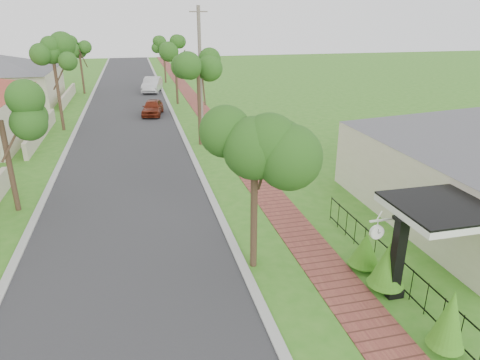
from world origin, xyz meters
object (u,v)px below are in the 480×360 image
object	(u,v)px
porch_post	(397,262)
parked_car_red	(153,108)
station_clock	(377,231)
utility_pole	(200,70)
near_tree	(255,139)
parked_car_white	(152,85)

from	to	relation	value
porch_post	parked_car_red	xyz separation A→B (m)	(-5.55, 26.48, -0.49)
station_clock	utility_pole	bearing A→B (deg)	95.28
porch_post	near_tree	xyz separation A→B (m)	(-3.54, 2.50, 3.16)
porch_post	station_clock	bearing A→B (deg)	140.94
parked_car_red	utility_pole	size ratio (longest dim) A/B	0.44
near_tree	station_clock	bearing A→B (deg)	-34.57
near_tree	station_clock	xyz separation A→B (m)	(3.05, -2.10, -2.33)
parked_car_red	near_tree	world-z (taller)	near_tree
utility_pole	parked_car_red	bearing A→B (deg)	118.73
porch_post	parked_car_red	bearing A→B (deg)	101.84
parked_car_red	near_tree	size ratio (longest dim) A/B	0.69
near_tree	utility_pole	xyz separation A→B (m)	(1.18, 18.17, -0.05)
porch_post	parked_car_white	distance (m)	38.66
porch_post	parked_car_white	xyz separation A→B (m)	(-4.98, 38.33, -0.35)
parked_car_red	near_tree	bearing A→B (deg)	-74.52
near_tree	parked_car_red	bearing A→B (deg)	94.79
parked_car_red	station_clock	distance (m)	26.60
porch_post	station_clock	xyz separation A→B (m)	(-0.49, 0.40, 0.83)
parked_car_white	near_tree	world-z (taller)	near_tree
porch_post	station_clock	world-z (taller)	porch_post
parked_car_white	near_tree	xyz separation A→B (m)	(1.44, -35.83, 3.51)
near_tree	station_clock	world-z (taller)	near_tree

